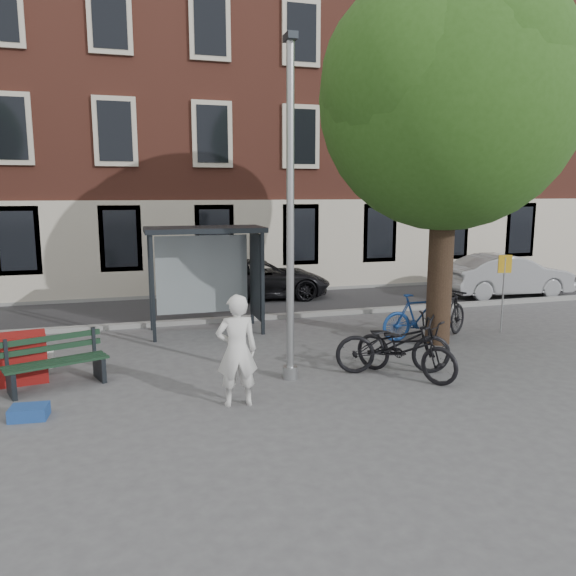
{
  "coord_description": "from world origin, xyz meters",
  "views": [
    {
      "loc": [
        -2.85,
        -9.67,
        3.45
      ],
      "look_at": [
        0.49,
        1.85,
        1.4
      ],
      "focal_mm": 35.0,
      "sensor_mm": 36.0,
      "label": 1
    }
  ],
  "objects_px": {
    "lamppost": "(290,230)",
    "bike_a": "(393,344)",
    "car_silver": "(507,275)",
    "bench": "(56,365)",
    "bike_b": "(418,317)",
    "notice_sign": "(504,276)",
    "bike_c": "(406,348)",
    "car_dark": "(260,279)",
    "bus_shelter": "(220,255)",
    "red_stand": "(20,358)",
    "bike_d": "(447,315)",
    "painter": "(237,350)"
  },
  "relations": [
    {
      "from": "lamppost",
      "to": "bike_c",
      "type": "bearing_deg",
      "value": -13.3
    },
    {
      "from": "car_silver",
      "to": "painter",
      "type": "bearing_deg",
      "value": 127.0
    },
    {
      "from": "lamppost",
      "to": "bike_c",
      "type": "xyz_separation_m",
      "value": [
        2.12,
        -0.5,
        -2.23
      ]
    },
    {
      "from": "bench",
      "to": "bike_b",
      "type": "relative_size",
      "value": 0.99
    },
    {
      "from": "painter",
      "to": "bike_d",
      "type": "relative_size",
      "value": 0.95
    },
    {
      "from": "bench",
      "to": "notice_sign",
      "type": "relative_size",
      "value": 0.94
    },
    {
      "from": "bike_d",
      "to": "car_silver",
      "type": "bearing_deg",
      "value": -82.4
    },
    {
      "from": "bus_shelter",
      "to": "car_dark",
      "type": "xyz_separation_m",
      "value": [
        1.97,
        4.01,
        -1.28
      ]
    },
    {
      "from": "bus_shelter",
      "to": "bike_c",
      "type": "relative_size",
      "value": 1.35
    },
    {
      "from": "bike_d",
      "to": "notice_sign",
      "type": "bearing_deg",
      "value": -117.5
    },
    {
      "from": "bench",
      "to": "car_dark",
      "type": "distance_m",
      "value": 9.21
    },
    {
      "from": "painter",
      "to": "bike_a",
      "type": "xyz_separation_m",
      "value": [
        3.2,
        0.8,
        -0.34
      ]
    },
    {
      "from": "car_silver",
      "to": "bus_shelter",
      "type": "bearing_deg",
      "value": 104.35
    },
    {
      "from": "painter",
      "to": "notice_sign",
      "type": "xyz_separation_m",
      "value": [
        7.24,
        2.93,
        0.49
      ]
    },
    {
      "from": "bike_c",
      "to": "car_dark",
      "type": "xyz_separation_m",
      "value": [
        -0.76,
        8.62,
        0.08
      ]
    },
    {
      "from": "bench",
      "to": "bike_c",
      "type": "distance_m",
      "value": 6.39
    },
    {
      "from": "bike_b",
      "to": "red_stand",
      "type": "bearing_deg",
      "value": 92.74
    },
    {
      "from": "bike_b",
      "to": "red_stand",
      "type": "distance_m",
      "value": 8.53
    },
    {
      "from": "bike_b",
      "to": "notice_sign",
      "type": "relative_size",
      "value": 0.96
    },
    {
      "from": "car_silver",
      "to": "red_stand",
      "type": "distance_m",
      "value": 14.99
    },
    {
      "from": "lamppost",
      "to": "car_silver",
      "type": "bearing_deg",
      "value": 33.11
    },
    {
      "from": "bench",
      "to": "bike_d",
      "type": "xyz_separation_m",
      "value": [
        8.54,
        0.99,
        0.17
      ]
    },
    {
      "from": "painter",
      "to": "bike_b",
      "type": "bearing_deg",
      "value": -146.97
    },
    {
      "from": "bus_shelter",
      "to": "bike_b",
      "type": "distance_m",
      "value": 5.04
    },
    {
      "from": "bike_b",
      "to": "painter",
      "type": "bearing_deg",
      "value": 118.89
    },
    {
      "from": "bus_shelter",
      "to": "notice_sign",
      "type": "xyz_separation_m",
      "value": [
        6.65,
        -2.19,
        -0.5
      ]
    },
    {
      "from": "bike_c",
      "to": "notice_sign",
      "type": "xyz_separation_m",
      "value": [
        3.92,
        2.41,
        0.86
      ]
    },
    {
      "from": "bus_shelter",
      "to": "red_stand",
      "type": "distance_m",
      "value": 5.3
    },
    {
      "from": "lamppost",
      "to": "bike_a",
      "type": "bearing_deg",
      "value": -6.28
    },
    {
      "from": "bike_d",
      "to": "car_silver",
      "type": "height_order",
      "value": "car_silver"
    },
    {
      "from": "bus_shelter",
      "to": "car_silver",
      "type": "distance_m",
      "value": 10.24
    },
    {
      "from": "notice_sign",
      "to": "lamppost",
      "type": "bearing_deg",
      "value": -148.91
    },
    {
      "from": "red_stand",
      "to": "bike_b",
      "type": "bearing_deg",
      "value": 4.38
    },
    {
      "from": "bike_d",
      "to": "car_dark",
      "type": "height_order",
      "value": "car_dark"
    },
    {
      "from": "red_stand",
      "to": "bike_d",
      "type": "bearing_deg",
      "value": 3.19
    },
    {
      "from": "bench",
      "to": "bike_b",
      "type": "distance_m",
      "value": 7.94
    },
    {
      "from": "painter",
      "to": "bus_shelter",
      "type": "bearing_deg",
      "value": -94.09
    },
    {
      "from": "painter",
      "to": "bike_c",
      "type": "relative_size",
      "value": 0.87
    },
    {
      "from": "car_silver",
      "to": "bike_c",
      "type": "bearing_deg",
      "value": 135.36
    },
    {
      "from": "car_silver",
      "to": "lamppost",
      "type": "bearing_deg",
      "value": 126.12
    },
    {
      "from": "bus_shelter",
      "to": "car_dark",
      "type": "relative_size",
      "value": 0.62
    },
    {
      "from": "bus_shelter",
      "to": "car_silver",
      "type": "xyz_separation_m",
      "value": [
        9.97,
        2.0,
        -1.21
      ]
    },
    {
      "from": "lamppost",
      "to": "bus_shelter",
      "type": "relative_size",
      "value": 2.14
    },
    {
      "from": "lamppost",
      "to": "car_dark",
      "type": "bearing_deg",
      "value": 80.49
    },
    {
      "from": "lamppost",
      "to": "car_silver",
      "type": "distance_m",
      "value": 11.37
    },
    {
      "from": "bike_c",
      "to": "car_silver",
      "type": "distance_m",
      "value": 9.81
    },
    {
      "from": "bus_shelter",
      "to": "notice_sign",
      "type": "distance_m",
      "value": 7.02
    },
    {
      "from": "bench",
      "to": "bike_b",
      "type": "height_order",
      "value": "bike_b"
    },
    {
      "from": "bus_shelter",
      "to": "bike_c",
      "type": "height_order",
      "value": "bus_shelter"
    },
    {
      "from": "red_stand",
      "to": "bike_c",
      "type": "bearing_deg",
      "value": -13.97
    }
  ]
}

